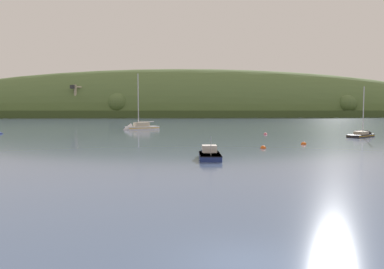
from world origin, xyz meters
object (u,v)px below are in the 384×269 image
Objects in this scene: mooring_buoy_foreground at (263,148)px; mooring_buoy_midchannel at (304,144)px; fishing_boat_moored at (210,156)px; dockside_crane at (76,102)px; sailboat_near_mooring at (363,136)px; sailboat_midwater_white at (138,128)px; mooring_buoy_off_fishing_boat at (266,135)px.

mooring_buoy_foreground is 8.30m from mooring_buoy_midchannel.
dockside_crane is at bearing 20.68° from fishing_boat_moored.
sailboat_near_mooring is 20.39m from mooring_buoy_midchannel.
sailboat_near_mooring is 1.93× the size of fishing_boat_moored.
dockside_crane reaches higher than fishing_boat_moored.
dockside_crane is 1.33× the size of sailboat_midwater_white.
mooring_buoy_midchannel reaches higher than mooring_buoy_foreground.
mooring_buoy_midchannel is at bearing -89.22° from mooring_buoy_off_fishing_boat.
mooring_buoy_foreground is at bearing 86.87° from sailboat_midwater_white.
dockside_crane is at bearing -97.25° from sailboat_midwater_white.
sailboat_midwater_white is 18.59× the size of mooring_buoy_foreground.
sailboat_near_mooring is at bearing -103.42° from dockside_crane.
mooring_buoy_midchannel is (77.07, -174.96, -9.39)m from dockside_crane.
mooring_buoy_foreground is at bearing -38.13° from fishing_boat_moored.
sailboat_near_mooring reaches higher than mooring_buoy_midchannel.
mooring_buoy_midchannel is (26.67, -38.94, -0.31)m from sailboat_midwater_white.
dockside_crane is 24.10× the size of mooring_buoy_midchannel.
sailboat_near_mooring is 28.65m from mooring_buoy_foreground.
sailboat_midwater_white is at bearing -112.88° from dockside_crane.
mooring_buoy_midchannel is 20.30m from mooring_buoy_off_fishing_boat.
mooring_buoy_midchannel is (-15.43, -13.33, -0.18)m from sailboat_near_mooring.
dockside_crane reaches higher than sailboat_midwater_white.
sailboat_midwater_white is at bearing 110.74° from sailboat_near_mooring.
dockside_crane is 198.93m from fishing_boat_moored.
fishing_boat_moored is at bearing -114.83° from dockside_crane.
fishing_boat_moored is at bearing -130.43° from mooring_buoy_foreground.
fishing_boat_moored is 11.72m from mooring_buoy_foreground.
sailboat_near_mooring reaches higher than mooring_buoy_foreground.
dockside_crane reaches higher than sailboat_near_mooring.
dockside_crane is 3.85× the size of fishing_boat_moored.
dockside_crane reaches higher than mooring_buoy_off_fishing_boat.
fishing_boat_moored is 6.26× the size of mooring_buoy_midchannel.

